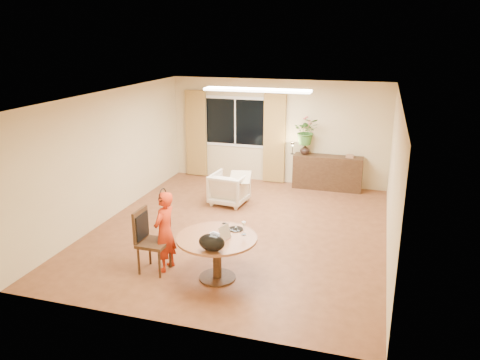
# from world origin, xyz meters

# --- Properties ---
(floor) EXTENTS (6.50, 6.50, 0.00)m
(floor) POSITION_xyz_m (0.00, 0.00, 0.00)
(floor) COLOR brown
(floor) RESTS_ON ground
(ceiling) EXTENTS (6.50, 6.50, 0.00)m
(ceiling) POSITION_xyz_m (0.00, 0.00, 2.60)
(ceiling) COLOR white
(ceiling) RESTS_ON wall_back
(wall_back) EXTENTS (5.50, 0.00, 5.50)m
(wall_back) POSITION_xyz_m (0.00, 3.25, 1.30)
(wall_back) COLOR #CBB384
(wall_back) RESTS_ON floor
(wall_left) EXTENTS (0.00, 6.50, 6.50)m
(wall_left) POSITION_xyz_m (-2.75, 0.00, 1.30)
(wall_left) COLOR #CBB384
(wall_left) RESTS_ON floor
(wall_right) EXTENTS (0.00, 6.50, 6.50)m
(wall_right) POSITION_xyz_m (2.75, 0.00, 1.30)
(wall_right) COLOR #CBB384
(wall_right) RESTS_ON floor
(window) EXTENTS (1.70, 0.03, 1.30)m
(window) POSITION_xyz_m (-1.10, 3.23, 1.50)
(window) COLOR white
(window) RESTS_ON wall_back
(curtain_left) EXTENTS (0.55, 0.08, 2.25)m
(curtain_left) POSITION_xyz_m (-2.15, 3.15, 1.15)
(curtain_left) COLOR olive
(curtain_left) RESTS_ON wall_back
(curtain_right) EXTENTS (0.55, 0.08, 2.25)m
(curtain_right) POSITION_xyz_m (-0.05, 3.15, 1.15)
(curtain_right) COLOR olive
(curtain_right) RESTS_ON wall_back
(ceiling_panel) EXTENTS (2.20, 0.35, 0.05)m
(ceiling_panel) POSITION_xyz_m (0.00, 1.20, 2.57)
(ceiling_panel) COLOR white
(ceiling_panel) RESTS_ON ceiling
(dining_table) EXTENTS (1.24, 1.24, 0.71)m
(dining_table) POSITION_xyz_m (0.21, -1.94, 0.56)
(dining_table) COLOR brown
(dining_table) RESTS_ON floor
(dining_chair) EXTENTS (0.50, 0.46, 1.03)m
(dining_chair) POSITION_xyz_m (-0.83, -1.99, 0.52)
(dining_chair) COLOR black
(dining_chair) RESTS_ON floor
(child) EXTENTS (0.52, 0.37, 1.32)m
(child) POSITION_xyz_m (-0.69, -1.88, 0.66)
(child) COLOR red
(child) RESTS_ON floor
(laptop) EXTENTS (0.40, 0.33, 0.23)m
(laptop) POSITION_xyz_m (0.21, -1.94, 0.82)
(laptop) COLOR #B7B7BC
(laptop) RESTS_ON dining_table
(tumbler) EXTENTS (0.08, 0.08, 0.11)m
(tumbler) POSITION_xyz_m (0.24, -1.65, 0.76)
(tumbler) COLOR white
(tumbler) RESTS_ON dining_table
(wine_glass) EXTENTS (0.08, 0.08, 0.22)m
(wine_glass) POSITION_xyz_m (0.58, -1.74, 0.82)
(wine_glass) COLOR white
(wine_glass) RESTS_ON dining_table
(pot_lid) EXTENTS (0.24, 0.24, 0.04)m
(pot_lid) POSITION_xyz_m (0.41, -1.59, 0.72)
(pot_lid) COLOR white
(pot_lid) RESTS_ON dining_table
(handbag) EXTENTS (0.41, 0.26, 0.26)m
(handbag) POSITION_xyz_m (0.30, -2.41, 0.84)
(handbag) COLOR black
(handbag) RESTS_ON dining_table
(armchair) EXTENTS (0.83, 0.85, 0.71)m
(armchair) POSITION_xyz_m (-0.65, 1.32, 0.35)
(armchair) COLOR #C5B39C
(armchair) RESTS_ON floor
(throw) EXTENTS (0.54, 0.62, 0.03)m
(throw) POSITION_xyz_m (-0.39, 1.30, 0.72)
(throw) COLOR beige
(throw) RESTS_ON armchair
(sideboard) EXTENTS (1.66, 0.41, 0.83)m
(sideboard) POSITION_xyz_m (1.33, 3.01, 0.41)
(sideboard) COLOR black
(sideboard) RESTS_ON floor
(vase) EXTENTS (0.26, 0.26, 0.25)m
(vase) POSITION_xyz_m (0.75, 3.01, 0.95)
(vase) COLOR black
(vase) RESTS_ON sideboard
(bouquet) EXTENTS (0.69, 0.63, 0.66)m
(bouquet) POSITION_xyz_m (0.77, 3.01, 1.41)
(bouquet) COLOR #265F23
(bouquet) RESTS_ON vase
(book_stack) EXTENTS (0.22, 0.20, 0.08)m
(book_stack) POSITION_xyz_m (1.83, 3.01, 0.87)
(book_stack) COLOR #8E5F48
(book_stack) RESTS_ON sideboard
(desk_lamp) EXTENTS (0.16, 0.16, 0.31)m
(desk_lamp) POSITION_xyz_m (0.45, 2.96, 0.99)
(desk_lamp) COLOR black
(desk_lamp) RESTS_ON sideboard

